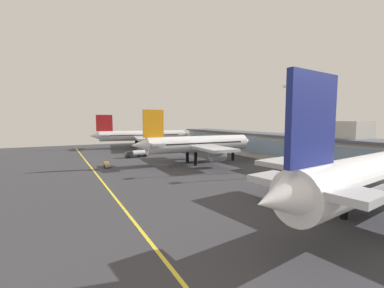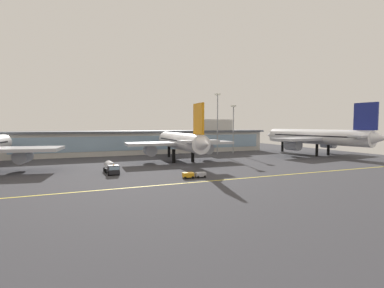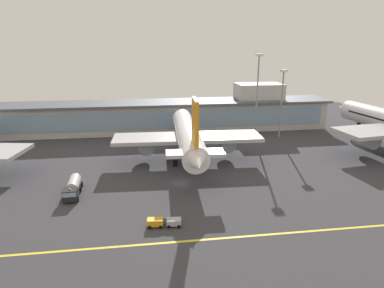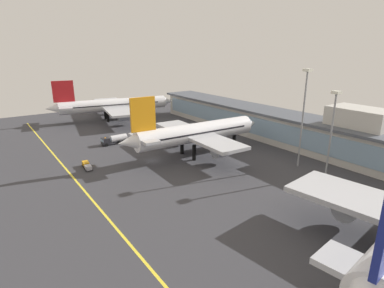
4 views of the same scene
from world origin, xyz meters
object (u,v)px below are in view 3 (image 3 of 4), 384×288
object	(u,v)px
baggage_tug_near	(164,222)
apron_light_mast_centre	(282,93)
fuel_tanker_truck	(73,188)
apron_light_mast_west	(258,86)
airliner_near_right	(188,136)

from	to	relation	value
baggage_tug_near	apron_light_mast_centre	bearing A→B (deg)	-124.63
fuel_tanker_truck	apron_light_mast_west	bearing A→B (deg)	121.37
fuel_tanker_truck	apron_light_mast_centre	distance (m)	67.33
fuel_tanker_truck	apron_light_mast_centre	size ratio (longest dim) A/B	0.43
baggage_tug_near	apron_light_mast_west	xyz separation A→B (m)	(31.36, 47.89, 15.99)
apron_light_mast_west	fuel_tanker_truck	bearing A→B (deg)	-145.50
fuel_tanker_truck	apron_light_mast_west	distance (m)	60.96
airliner_near_right	baggage_tug_near	bearing A→B (deg)	167.58
apron_light_mast_centre	baggage_tug_near	bearing A→B (deg)	-129.25
baggage_tug_near	fuel_tanker_truck	bearing A→B (deg)	-35.31
airliner_near_right	baggage_tug_near	distance (m)	31.94
airliner_near_right	apron_light_mast_centre	bearing A→B (deg)	-58.05
airliner_near_right	fuel_tanker_truck	size ratio (longest dim) A/B	5.22
baggage_tug_near	apron_light_mast_centre	xyz separation A→B (m)	(39.51, 48.35, 13.38)
airliner_near_right	apron_light_mast_west	distance (m)	30.90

